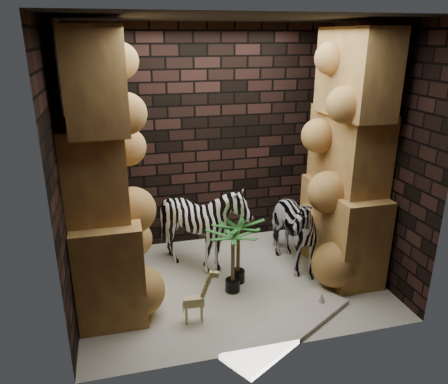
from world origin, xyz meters
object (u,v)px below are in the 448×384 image
object	(u,v)px
palm_back	(233,261)
surfboard	(290,327)
zebra_right	(288,222)
palm_front	(238,251)
giraffe_toy	(194,296)
zebra_left	(204,231)

from	to	relation	value
palm_back	surfboard	size ratio (longest dim) A/B	0.48
zebra_right	palm_front	world-z (taller)	zebra_right
zebra_right	giraffe_toy	size ratio (longest dim) A/B	2.01
zebra_left	surfboard	world-z (taller)	zebra_left
palm_front	palm_back	size ratio (longest dim) A/B	1.03
zebra_left	palm_front	size ratio (longest dim) A/B	1.44
palm_front	zebra_right	bearing A→B (deg)	16.31
giraffe_toy	surfboard	bearing A→B (deg)	-17.22
giraffe_toy	zebra_right	bearing A→B (deg)	36.19
palm_front	palm_back	xyz separation A→B (m)	(-0.12, -0.19, -0.01)
giraffe_toy	palm_front	size ratio (longest dim) A/B	0.77
zebra_left	giraffe_toy	size ratio (longest dim) A/B	1.88
zebra_left	palm_front	world-z (taller)	zebra_left
palm_front	palm_back	world-z (taller)	palm_front
palm_back	surfboard	world-z (taller)	palm_back
zebra_right	giraffe_toy	distance (m)	1.65
palm_front	zebra_left	bearing A→B (deg)	129.04
zebra_left	zebra_right	bearing A→B (deg)	-12.45
giraffe_toy	palm_back	bearing A→B (deg)	44.56
zebra_right	surfboard	bearing A→B (deg)	-116.08
giraffe_toy	palm_front	xyz separation A→B (m)	(0.66, 0.65, 0.09)
giraffe_toy	palm_front	distance (m)	0.93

